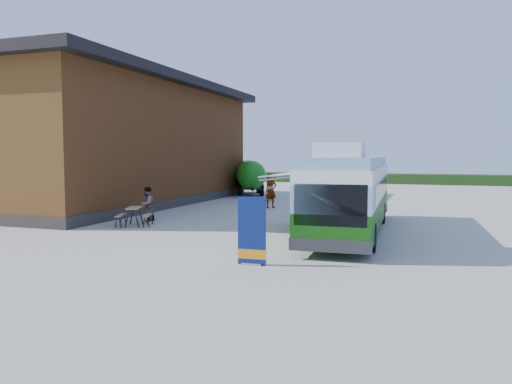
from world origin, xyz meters
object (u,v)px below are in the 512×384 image
at_px(picnic_table, 134,212).
at_px(banner, 252,237).
at_px(person_b, 147,204).
at_px(person_a, 271,191).
at_px(slurry_tanker, 249,175).
at_px(bus, 351,191).

bearing_deg(picnic_table, banner, -59.75).
bearing_deg(person_b, picnic_table, 15.53).
relative_size(banner, person_b, 1.20).
distance_m(banner, person_a, 14.61).
height_order(picnic_table, slurry_tanker, slurry_tanker).
relative_size(banner, slurry_tanker, 0.29).
relative_size(picnic_table, slurry_tanker, 0.27).
bearing_deg(person_a, person_b, -164.41).
relative_size(bus, person_b, 7.10).
height_order(bus, person_a, bus).
height_order(picnic_table, person_b, person_b).
bearing_deg(person_b, slurry_tanker, -171.59).
height_order(bus, picnic_table, bus).
distance_m(banner, slurry_tanker, 24.15).
xyz_separation_m(bus, slurry_tanker, (-9.98, 16.27, -0.12)).
xyz_separation_m(bus, person_a, (-5.59, 7.67, -0.63)).
relative_size(bus, slurry_tanker, 1.70).
bearing_deg(bus, banner, -107.20).
bearing_deg(slurry_tanker, banner, -93.82).
xyz_separation_m(banner, person_b, (-7.43, 6.86, 0.02)).
bearing_deg(person_a, slurry_tanker, 68.78).
bearing_deg(picnic_table, person_b, 77.41).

